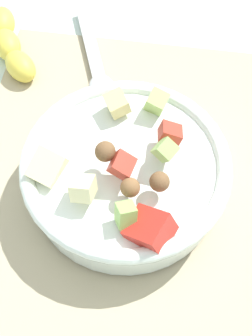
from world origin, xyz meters
name	(u,v)px	position (x,y,z in m)	size (l,w,h in m)	color
ground_plane	(119,190)	(0.00, 0.00, 0.00)	(2.40, 2.40, 0.00)	silver
placemat	(119,188)	(0.00, 0.00, 0.00)	(0.49, 0.37, 0.01)	tan
salad_bowl	(126,172)	(0.00, 0.01, 0.04)	(0.24, 0.24, 0.10)	white
serving_spoon	(98,71)	(-0.17, -0.06, 0.01)	(0.19, 0.09, 0.01)	#B7B7BC
banana_whole	(10,44)	(-0.20, -0.19, 0.02)	(0.14, 0.10, 0.04)	yellow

